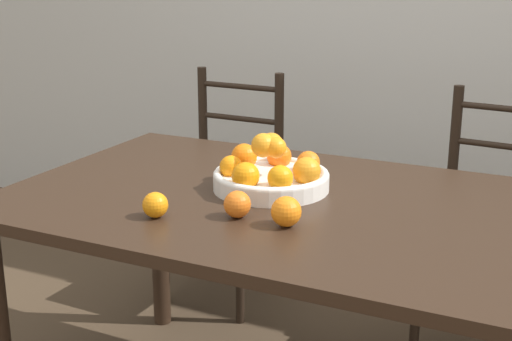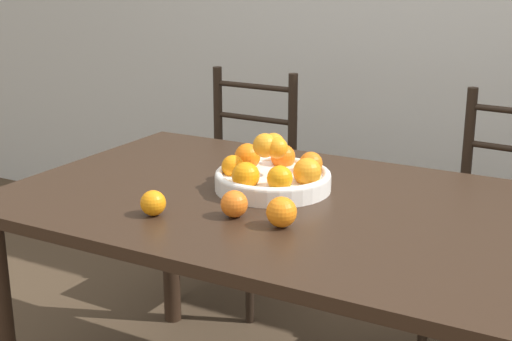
% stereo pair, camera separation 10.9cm
% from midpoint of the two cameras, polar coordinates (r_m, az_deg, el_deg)
% --- Properties ---
extents(dining_table, '(1.67, 1.02, 0.78)m').
position_cam_midpoint_polar(dining_table, '(2.08, 4.46, -4.86)').
color(dining_table, black).
rests_on(dining_table, ground_plane).
extents(fruit_bowl, '(0.35, 0.35, 0.17)m').
position_cam_midpoint_polar(fruit_bowl, '(2.12, 2.81, -0.27)').
color(fruit_bowl, white).
rests_on(fruit_bowl, dining_table).
extents(orange_loose_0, '(0.07, 0.07, 0.07)m').
position_cam_midpoint_polar(orange_loose_0, '(1.90, -0.12, -2.71)').
color(orange_loose_0, orange).
rests_on(orange_loose_0, dining_table).
extents(orange_loose_1, '(0.07, 0.07, 0.07)m').
position_cam_midpoint_polar(orange_loose_1, '(1.93, -6.64, -2.62)').
color(orange_loose_1, orange).
rests_on(orange_loose_1, dining_table).
extents(orange_loose_2, '(0.08, 0.08, 0.08)m').
position_cam_midpoint_polar(orange_loose_2, '(1.84, 3.76, -3.35)').
color(orange_loose_2, orange).
rests_on(orange_loose_2, dining_table).
extents(chair_left, '(0.43, 0.41, 0.98)m').
position_cam_midpoint_polar(chair_left, '(3.09, -0.43, -1.54)').
color(chair_left, black).
rests_on(chair_left, ground_plane).
extents(chair_right, '(0.45, 0.43, 0.98)m').
position_cam_midpoint_polar(chair_right, '(2.76, 20.13, -4.91)').
color(chair_right, black).
rests_on(chair_right, ground_plane).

